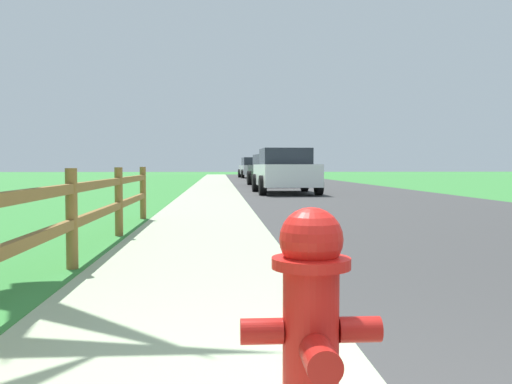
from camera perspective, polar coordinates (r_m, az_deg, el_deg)
ground_plane at (r=26.19m, az=-2.21°, el=0.57°), size 120.00×120.00×0.00m
road_asphalt at (r=28.49m, az=4.73°, el=0.74°), size 7.00×66.00×0.01m
curb_concrete at (r=28.26m, az=-8.42°, el=0.71°), size 6.00×66.00×0.01m
grass_verge at (r=28.42m, az=-11.43°, el=0.70°), size 5.00×66.00×0.00m
fire_hydrant at (r=1.89m, az=5.63°, el=-13.93°), size 0.46×0.40×0.84m
rail_fence at (r=5.52m, az=-18.24°, el=-1.78°), size 0.11×10.06×0.95m
parked_suv_white at (r=19.65m, az=2.98°, el=2.12°), size 2.16×4.30×1.57m
parked_car_black at (r=26.76m, az=1.75°, el=2.28°), size 2.35×4.88×1.50m
parked_car_beige at (r=35.94m, az=1.07°, el=2.37°), size 2.13×4.97×1.52m
parked_car_silver at (r=44.20m, az=-0.35°, el=2.49°), size 2.20×4.60×1.61m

